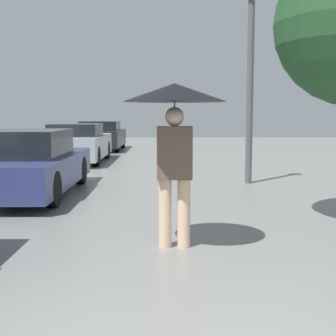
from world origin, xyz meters
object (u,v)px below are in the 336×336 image
at_px(parked_car_third, 77,144).
at_px(parked_car_farthest, 101,136).
at_px(pedestrian, 175,114).
at_px(parked_car_second, 29,165).
at_px(street_lamp, 251,58).

distance_m(parked_car_third, parked_car_farthest, 5.24).
xyz_separation_m(pedestrian, parked_car_second, (-2.74, 3.65, -0.98)).
bearing_deg(pedestrian, parked_car_second, 126.89).
height_order(parked_car_third, street_lamp, street_lamp).
relative_size(parked_car_second, parked_car_third, 1.04).
bearing_deg(parked_car_farthest, pedestrian, -79.23).
bearing_deg(parked_car_farthest, parked_car_third, -90.76).
height_order(parked_car_second, parked_car_farthest, parked_car_second).
bearing_deg(parked_car_farthest, parked_car_second, -89.37).
xyz_separation_m(parked_car_third, parked_car_farthest, (0.07, 5.24, 0.01)).
relative_size(pedestrian, street_lamp, 0.44).
xyz_separation_m(parked_car_second, parked_car_farthest, (-0.13, 11.40, 0.02)).
bearing_deg(parked_car_second, street_lamp, 17.74).
relative_size(pedestrian, parked_car_second, 0.44).
height_order(parked_car_farthest, street_lamp, street_lamp).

